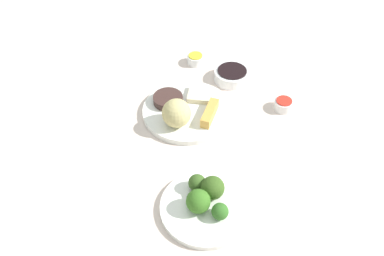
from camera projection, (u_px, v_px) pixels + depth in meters
tabletop at (184, 119)px, 1.16m from camera, size 2.20×2.20×0.02m
main_plate at (188, 111)px, 1.15m from camera, size 0.26×0.26×0.02m
rice_scoop at (176, 113)px, 1.08m from camera, size 0.08×0.08×0.08m
spring_roll at (210, 113)px, 1.12m from camera, size 0.05×0.10×0.03m
crab_rangoon_wonton at (199, 94)px, 1.18m from camera, size 0.09×0.09×0.01m
stir_fry_heap at (168, 99)px, 1.16m from camera, size 0.09×0.09×0.02m
broccoli_plate at (206, 207)px, 0.92m from camera, size 0.21×0.21×0.01m
broccoli_floret_0 at (198, 201)px, 0.89m from camera, size 0.06×0.06×0.06m
broccoli_floret_1 at (220, 211)px, 0.88m from camera, size 0.04×0.04×0.04m
broccoli_floret_2 at (213, 188)px, 0.92m from camera, size 0.06×0.06×0.06m
broccoli_floret_3 at (197, 183)px, 0.94m from camera, size 0.04×0.04×0.04m
soy_sauce_bowl at (232, 75)px, 1.26m from camera, size 0.11×0.11×0.03m
soy_sauce_bowl_liquid at (232, 71)px, 1.25m from camera, size 0.09×0.09×0.00m
sauce_ramekin_hot_mustard at (196, 60)px, 1.32m from camera, size 0.05×0.05×0.03m
sauce_ramekin_hot_mustard_liquid at (196, 56)px, 1.31m from camera, size 0.04×0.04×0.00m
sauce_ramekin_sweet_and_sour at (283, 105)px, 1.16m from camera, size 0.05×0.05×0.03m
sauce_ramekin_sweet_and_sour_liquid at (284, 101)px, 1.15m from camera, size 0.04×0.04×0.00m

